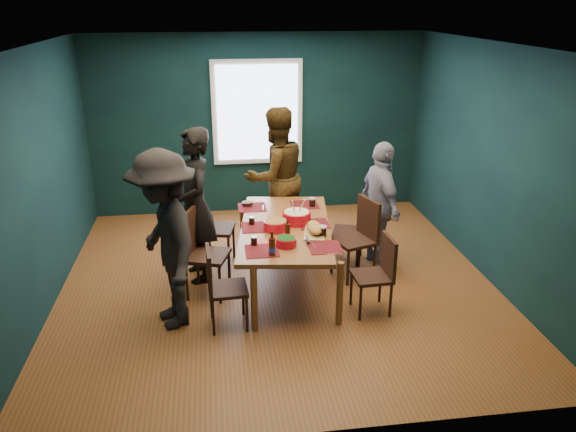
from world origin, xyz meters
name	(u,v)px	position (x,y,z in m)	size (l,w,h in m)	color
room	(274,164)	(0.00, 0.27, 1.37)	(5.01, 5.01, 2.71)	#9A4F2C
dining_table	(285,232)	(0.08, -0.09, 0.68)	(1.24, 2.09, 0.75)	brown
chair_left_far	(208,222)	(-0.79, 0.64, 0.56)	(0.51, 0.51, 0.96)	black
chair_left_mid	(199,247)	(-0.89, -0.14, 0.57)	(0.56, 0.56, 0.98)	black
chair_left_near	(219,282)	(-0.69, -0.86, 0.50)	(0.41, 0.41, 0.86)	black
chair_right_far	(355,226)	(1.03, 0.44, 0.48)	(0.47, 0.47, 0.83)	black
chair_right_mid	(361,232)	(1.00, 0.07, 0.56)	(0.55, 0.55, 0.96)	black
chair_right_near	(379,269)	(0.99, -0.78, 0.49)	(0.40, 0.40, 0.85)	black
person_far_left	(196,206)	(-0.91, 0.27, 0.91)	(0.66, 0.44, 1.82)	black
person_back	(276,177)	(0.13, 1.20, 0.93)	(0.90, 0.70, 1.86)	black
person_right	(380,205)	(1.31, 0.34, 0.78)	(0.92, 0.38, 1.57)	white
person_near_left	(166,241)	(-1.19, -0.72, 0.92)	(1.19, 0.68, 1.84)	black
bowl_salad	(276,225)	(-0.04, -0.19, 0.81)	(0.27, 0.27, 0.11)	red
bowl_dumpling	(297,217)	(0.22, -0.01, 0.82)	(0.32, 0.32, 0.30)	red
bowl_herbs	(286,241)	(0.02, -0.64, 0.80)	(0.22, 0.22, 0.09)	red
cutting_board	(315,229)	(0.37, -0.35, 0.81)	(0.31, 0.56, 0.12)	tan
small_bowl	(247,204)	(-0.30, 0.62, 0.78)	(0.13, 0.13, 0.05)	black
beer_bottle_a	(272,247)	(-0.15, -0.84, 0.84)	(0.07, 0.07, 0.26)	#41170B
beer_bottle_b	(287,231)	(0.06, -0.44, 0.84)	(0.06, 0.06, 0.23)	#41170B
cola_glass_a	(254,240)	(-0.31, -0.57, 0.80)	(0.07, 0.07, 0.10)	black
cola_glass_b	(323,231)	(0.44, -0.44, 0.81)	(0.08, 0.08, 0.12)	black
cola_glass_c	(312,202)	(0.49, 0.49, 0.81)	(0.08, 0.08, 0.11)	black
cola_glass_d	(252,220)	(-0.29, 0.00, 0.80)	(0.07, 0.07, 0.09)	black
napkin_a	(319,221)	(0.49, -0.01, 0.75)	(0.12, 0.12, 0.00)	#E46067
napkin_b	(261,242)	(-0.23, -0.49, 0.75)	(0.13, 0.13, 0.00)	#E46067
napkin_c	(333,251)	(0.47, -0.83, 0.75)	(0.16, 0.16, 0.00)	#E46067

